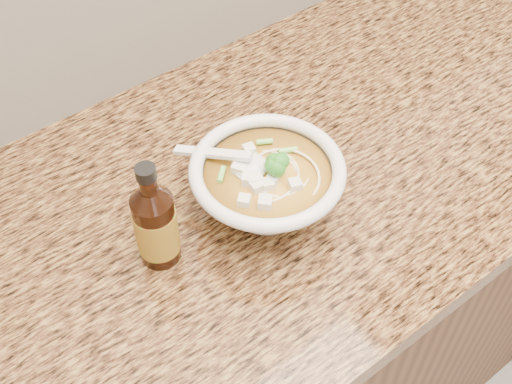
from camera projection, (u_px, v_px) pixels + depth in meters
cabinet at (303, 294)px, 1.41m from camera, size 4.00×0.65×0.86m
counter_slab at (317, 150)px, 1.07m from camera, size 4.00×0.68×0.04m
soup_bowl at (267, 188)px, 0.92m from camera, size 0.22×0.23×0.12m
hot_sauce_bottle at (156, 225)px, 0.85m from camera, size 0.06×0.06×0.18m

